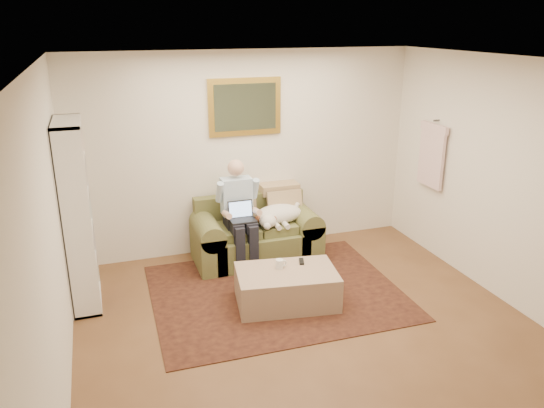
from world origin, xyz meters
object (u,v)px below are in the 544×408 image
laptop (242,215)px  coffee_mug (279,264)px  sofa (256,239)px  bookshelf (77,216)px  seated_man (240,216)px  sleeping_dog (279,214)px  ottoman (286,287)px

laptop → coffee_mug: (0.16, -0.92, -0.26)m
sofa → bookshelf: bearing=-167.4°
seated_man → bookshelf: 1.90m
sleeping_dog → ottoman: bearing=-105.2°
ottoman → bookshelf: bookshelf is taller
sleeping_dog → coffee_mug: bearing=-108.9°
seated_man → bookshelf: bookshelf is taller
seated_man → coffee_mug: bearing=-80.6°
seated_man → sleeping_dog: (0.52, 0.07, -0.06)m
laptop → ottoman: size_ratio=0.29×
sofa → laptop: bearing=-139.0°
laptop → sleeping_dog: (0.52, 0.13, -0.09)m
sofa → bookshelf: 2.26m
laptop → ottoman: 1.16m
sofa → coffee_mug: bearing=-93.8°
seated_man → sleeping_dog: seated_man is taller
sofa → laptop: (-0.24, -0.21, 0.43)m
seated_man → coffee_mug: (0.16, -0.98, -0.23)m
sofa → ottoman: 1.23m
ottoman → bookshelf: size_ratio=0.53×
sofa → bookshelf: bookshelf is taller
sofa → coffee_mug: (-0.08, -1.13, 0.16)m
bookshelf → sofa: bearing=12.6°
laptop → bookshelf: bearing=-172.1°
seated_man → laptop: (0.00, -0.06, 0.03)m
seated_man → laptop: bearing=-90.0°
sofa → sleeping_dog: size_ratio=2.43×
coffee_mug → bookshelf: bookshelf is taller
seated_man → bookshelf: (-1.85, -0.32, 0.33)m
ottoman → coffee_mug: 0.27m
laptop → sofa: bearing=41.0°
laptop → bookshelf: 1.89m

